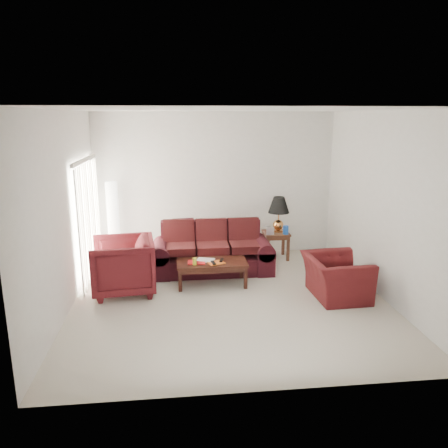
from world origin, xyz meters
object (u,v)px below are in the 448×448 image
object	(u,v)px
armchair_left	(123,266)
armchair_right	(336,277)
coffee_table	(212,273)
sofa	(212,248)
end_table	(276,245)
floor_lamp	(113,221)

from	to	relation	value
armchair_left	armchair_right	xyz separation A→B (m)	(3.49, -0.59, -0.13)
coffee_table	armchair_left	bearing A→B (deg)	-166.78
sofa	armchair_right	xyz separation A→B (m)	(1.91, -1.43, -0.12)
end_table	armchair_right	size ratio (longest dim) A/B	0.54
sofa	coffee_table	size ratio (longest dim) A/B	1.85
end_table	coffee_table	xyz separation A→B (m)	(-1.45, -1.33, -0.07)
coffee_table	floor_lamp	bearing A→B (deg)	146.98
floor_lamp	armchair_right	size ratio (longest dim) A/B	1.58
floor_lamp	coffee_table	xyz separation A→B (m)	(1.87, -1.55, -0.61)
armchair_right	end_table	bearing A→B (deg)	11.56
floor_lamp	coffee_table	size ratio (longest dim) A/B	1.35
armchair_left	sofa	bearing A→B (deg)	112.59
sofa	floor_lamp	size ratio (longest dim) A/B	1.37
armchair_left	floor_lamp	bearing A→B (deg)	-173.56
armchair_left	coffee_table	bearing A→B (deg)	91.07
end_table	armchair_left	size ratio (longest dim) A/B	0.55
end_table	floor_lamp	distance (m)	3.38
armchair_left	coffee_table	xyz separation A→B (m)	(1.51, 0.18, -0.26)
coffee_table	armchair_right	bearing A→B (deg)	-14.49
armchair_right	armchair_left	bearing A→B (deg)	77.90
floor_lamp	armchair_left	distance (m)	1.80
armchair_right	coffee_table	bearing A→B (deg)	66.38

